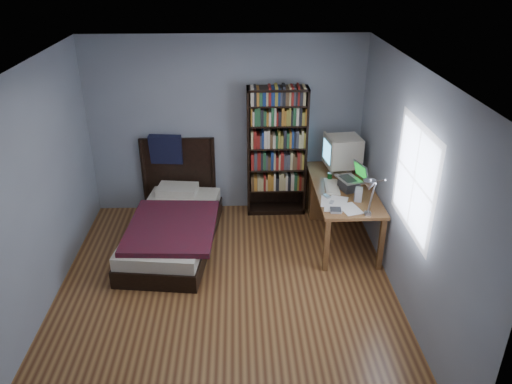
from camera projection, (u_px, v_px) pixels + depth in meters
room at (226, 194)px, 5.04m from camera, size 4.20×4.24×2.50m
desk at (335, 192)px, 6.95m from camera, size 0.75×1.67×0.73m
crt_monitor at (342, 152)px, 6.70m from camera, size 0.49×0.45×0.51m
laptop at (350, 182)px, 6.27m from camera, size 0.38×0.35×0.36m
desk_lamp at (370, 188)px, 5.11m from camera, size 0.26×0.57×0.68m
keyboard at (332, 187)px, 6.35m from camera, size 0.21×0.45×0.04m
speaker at (359, 194)px, 6.00m from camera, size 0.11×0.11×0.17m
soda_can at (330, 177)px, 6.52m from camera, size 0.06×0.06×0.11m
mouse at (337, 175)px, 6.65m from camera, size 0.07×0.12×0.04m
phone_silver at (327, 196)px, 6.12m from camera, size 0.09×0.12×0.02m
phone_grey at (332, 202)px, 5.98m from camera, size 0.08×0.10×0.02m
external_drive at (336, 210)px, 5.79m from camera, size 0.14×0.14×0.03m
bookshelf at (277, 152)px, 6.95m from camera, size 0.83×0.30×1.83m
bed at (173, 224)px, 6.47m from camera, size 1.23×2.13×1.16m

